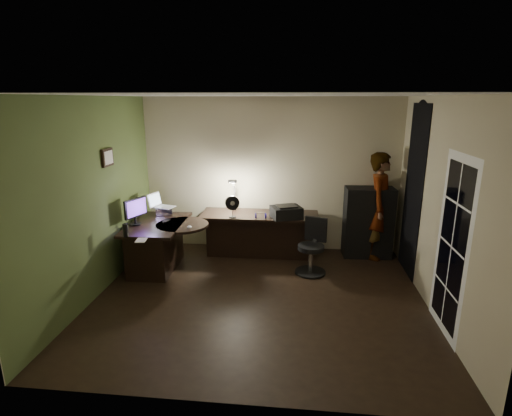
# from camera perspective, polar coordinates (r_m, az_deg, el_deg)

# --- Properties ---
(floor) EXTENTS (4.50, 4.00, 0.01)m
(floor) POSITION_cam_1_polar(r_m,az_deg,el_deg) (5.65, 0.41, -12.77)
(floor) COLOR black
(floor) RESTS_ON ground
(ceiling) EXTENTS (4.50, 4.00, 0.01)m
(ceiling) POSITION_cam_1_polar(r_m,az_deg,el_deg) (4.99, 0.47, 15.88)
(ceiling) COLOR silver
(ceiling) RESTS_ON floor
(wall_back) EXTENTS (4.50, 0.01, 2.70)m
(wall_back) POSITION_cam_1_polar(r_m,az_deg,el_deg) (7.10, 2.02, 4.72)
(wall_back) COLOR tan
(wall_back) RESTS_ON floor
(wall_front) EXTENTS (4.50, 0.01, 2.70)m
(wall_front) POSITION_cam_1_polar(r_m,az_deg,el_deg) (3.27, -3.03, -8.24)
(wall_front) COLOR tan
(wall_front) RESTS_ON floor
(wall_left) EXTENTS (0.01, 4.00, 2.70)m
(wall_left) POSITION_cam_1_polar(r_m,az_deg,el_deg) (5.82, -22.27, 1.18)
(wall_left) COLOR tan
(wall_left) RESTS_ON floor
(wall_right) EXTENTS (0.01, 4.00, 2.70)m
(wall_right) POSITION_cam_1_polar(r_m,az_deg,el_deg) (5.43, 24.86, -0.05)
(wall_right) COLOR tan
(wall_right) RESTS_ON floor
(green_wall_overlay) EXTENTS (0.00, 4.00, 2.70)m
(green_wall_overlay) POSITION_cam_1_polar(r_m,az_deg,el_deg) (5.81, -22.14, 1.18)
(green_wall_overlay) COLOR #485B2C
(green_wall_overlay) RESTS_ON floor
(arched_doorway) EXTENTS (0.01, 0.90, 2.60)m
(arched_doorway) POSITION_cam_1_polar(r_m,az_deg,el_deg) (6.50, 21.56, 2.20)
(arched_doorway) COLOR black
(arched_doorway) RESTS_ON floor
(french_door) EXTENTS (0.02, 0.92, 2.10)m
(french_door) POSITION_cam_1_polar(r_m,az_deg,el_deg) (5.01, 26.21, -5.01)
(french_door) COLOR white
(french_door) RESTS_ON floor
(framed_picture) EXTENTS (0.04, 0.30, 0.25)m
(framed_picture) POSITION_cam_1_polar(r_m,az_deg,el_deg) (6.10, -20.49, 6.77)
(framed_picture) COLOR black
(framed_picture) RESTS_ON wall_left
(desk_left) EXTENTS (0.85, 1.35, 0.77)m
(desk_left) POSITION_cam_1_polar(r_m,az_deg,el_deg) (6.60, -13.77, -5.28)
(desk_left) COLOR black
(desk_left) RESTS_ON floor
(desk_right) EXTENTS (2.01, 0.70, 0.75)m
(desk_right) POSITION_cam_1_polar(r_m,az_deg,el_deg) (6.95, 0.49, -3.83)
(desk_right) COLOR black
(desk_right) RESTS_ON floor
(cabinet) EXTENTS (0.83, 0.44, 1.21)m
(cabinet) POSITION_cam_1_polar(r_m,az_deg,el_deg) (7.12, 15.70, -1.99)
(cabinet) COLOR black
(cabinet) RESTS_ON floor
(laptop_stand) EXTENTS (0.31, 0.28, 0.11)m
(laptop_stand) POSITION_cam_1_polar(r_m,az_deg,el_deg) (6.91, -12.94, -0.39)
(laptop_stand) COLOR silver
(laptop_stand) RESTS_ON desk_left
(laptop) EXTENTS (0.42, 0.41, 0.24)m
(laptop) POSITION_cam_1_polar(r_m,az_deg,el_deg) (6.87, -13.03, 1.06)
(laptop) COLOR silver
(laptop) RESTS_ON laptop_stand
(monitor) EXTENTS (0.24, 0.46, 0.30)m
(monitor) POSITION_cam_1_polar(r_m,az_deg,el_deg) (6.43, -16.92, -0.97)
(monitor) COLOR black
(monitor) RESTS_ON desk_left
(mouse) EXTENTS (0.08, 0.11, 0.04)m
(mouse) POSITION_cam_1_polar(r_m,az_deg,el_deg) (6.10, -9.51, -2.68)
(mouse) COLOR silver
(mouse) RESTS_ON desk_left
(phone) EXTENTS (0.10, 0.16, 0.01)m
(phone) POSITION_cam_1_polar(r_m,az_deg,el_deg) (6.53, -12.69, -1.78)
(phone) COLOR black
(phone) RESTS_ON desk_left
(pen) EXTENTS (0.03, 0.15, 0.01)m
(pen) POSITION_cam_1_polar(r_m,az_deg,el_deg) (6.47, -13.00, -1.93)
(pen) COLOR black
(pen) RESTS_ON desk_left
(speaker) EXTENTS (0.09, 0.09, 0.19)m
(speaker) POSITION_cam_1_polar(r_m,az_deg,el_deg) (5.92, -18.14, -3.03)
(speaker) COLOR black
(speaker) RESTS_ON desk_left
(notepad) EXTENTS (0.16, 0.21, 0.01)m
(notepad) POSITION_cam_1_polar(r_m,az_deg,el_deg) (5.72, -16.09, -4.45)
(notepad) COLOR silver
(notepad) RESTS_ON desk_left
(desk_fan) EXTENTS (0.27, 0.19, 0.37)m
(desk_fan) POSITION_cam_1_polar(r_m,az_deg,el_deg) (6.61, -3.39, 0.22)
(desk_fan) COLOR black
(desk_fan) RESTS_ON desk_right
(headphones) EXTENTS (0.22, 0.12, 0.10)m
(headphones) POSITION_cam_1_polar(r_m,az_deg,el_deg) (6.60, 0.68, -1.00)
(headphones) COLOR #1F178F
(headphones) RESTS_ON desk_right
(printer) EXTENTS (0.58, 0.52, 0.21)m
(printer) POSITION_cam_1_polar(r_m,az_deg,el_deg) (6.60, 4.34, -0.52)
(printer) COLOR black
(printer) RESTS_ON desk_right
(desk_lamp) EXTENTS (0.17, 0.29, 0.61)m
(desk_lamp) POSITION_cam_1_polar(r_m,az_deg,el_deg) (7.02, -3.07, 2.12)
(desk_lamp) COLOR black
(desk_lamp) RESTS_ON desk_right
(office_chair) EXTENTS (0.63, 0.63, 0.87)m
(office_chair) POSITION_cam_1_polar(r_m,az_deg,el_deg) (6.28, 7.88, -5.57)
(office_chair) COLOR black
(office_chair) RESTS_ON floor
(person) EXTENTS (0.64, 0.76, 1.82)m
(person) POSITION_cam_1_polar(r_m,az_deg,el_deg) (7.04, 17.30, 0.25)
(person) COLOR #D8A88C
(person) RESTS_ON floor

